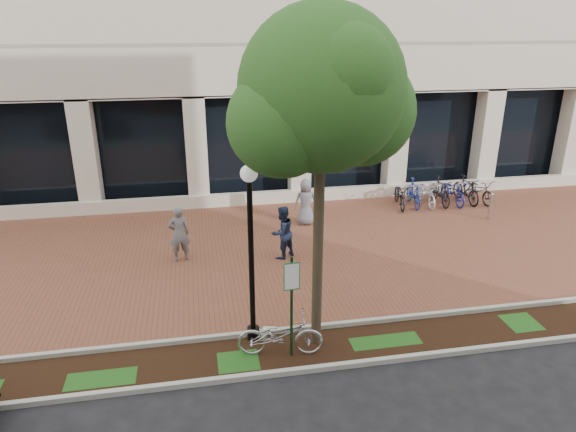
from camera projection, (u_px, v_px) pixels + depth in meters
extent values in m
plane|color=black|center=(268.00, 252.00, 16.08)|extent=(120.00, 120.00, 0.00)
cube|color=brown|center=(268.00, 251.00, 16.08)|extent=(40.00, 9.00, 0.01)
cube|color=black|center=(303.00, 350.00, 11.26)|extent=(40.00, 1.50, 0.01)
cube|color=#A4A49A|center=(297.00, 329.00, 11.93)|extent=(40.00, 0.12, 0.12)
cube|color=#A4A49A|center=(311.00, 369.00, 10.55)|extent=(40.00, 0.12, 0.12)
cube|color=black|center=(247.00, 146.00, 20.48)|extent=(40.00, 0.15, 4.20)
cube|color=beige|center=(251.00, 198.00, 20.13)|extent=(40.00, 0.25, 0.50)
cube|color=beige|center=(249.00, 150.00, 19.84)|extent=(0.80, 0.80, 4.20)
cube|color=#133618|center=(291.00, 308.00, 10.67)|extent=(0.05, 0.05, 2.35)
cube|color=#1B6D31|center=(292.00, 276.00, 10.38)|extent=(0.34, 0.02, 0.62)
cube|color=white|center=(292.00, 277.00, 10.36)|extent=(0.30, 0.01, 0.56)
cylinder|color=black|center=(253.00, 333.00, 11.61)|extent=(0.28, 0.28, 0.30)
cylinder|color=black|center=(251.00, 264.00, 10.99)|extent=(0.12, 0.12, 3.76)
sphere|color=silver|center=(249.00, 173.00, 10.27)|extent=(0.36, 0.36, 0.36)
cylinder|color=#4A3D2A|center=(318.00, 262.00, 10.85)|extent=(0.22, 0.22, 3.98)
sphere|color=#204E18|center=(322.00, 89.00, 9.57)|extent=(3.18, 3.18, 3.18)
sphere|color=#204E18|center=(360.00, 111.00, 10.19)|extent=(2.23, 2.23, 2.23)
sphere|color=#204E18|center=(282.00, 123.00, 9.42)|extent=(2.07, 2.07, 2.07)
imported|color=#BABBBF|center=(280.00, 335.00, 10.96)|extent=(1.93, 0.93, 0.97)
imported|color=slate|center=(179.00, 234.00, 15.20)|extent=(0.70, 0.53, 1.73)
imported|color=#1D2949|center=(282.00, 232.00, 15.40)|extent=(1.01, 0.96, 1.65)
imported|color=slate|center=(306.00, 202.00, 17.99)|extent=(0.82, 0.55, 1.65)
cylinder|color=#B0B0B4|center=(490.00, 208.00, 18.50)|extent=(0.11, 0.11, 0.91)
sphere|color=#B0B0B4|center=(492.00, 195.00, 18.32)|extent=(0.12, 0.12, 0.12)
imported|color=black|center=(400.00, 195.00, 19.82)|extent=(0.96, 1.91, 0.96)
imported|color=navy|center=(414.00, 193.00, 19.89)|extent=(0.73, 1.82, 1.06)
imported|color=silver|center=(427.00, 193.00, 20.00)|extent=(0.78, 1.87, 0.96)
imported|color=black|center=(440.00, 191.00, 20.08)|extent=(0.55, 1.78, 1.06)
imported|color=navy|center=(453.00, 192.00, 20.19)|extent=(0.68, 1.84, 0.96)
imported|color=black|center=(466.00, 190.00, 20.27)|extent=(0.63, 1.80, 1.06)
imported|color=black|center=(479.00, 190.00, 20.38)|extent=(0.86, 1.89, 0.96)
cylinder|color=#B0B0B4|center=(440.00, 194.00, 20.13)|extent=(0.04, 0.04, 0.80)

